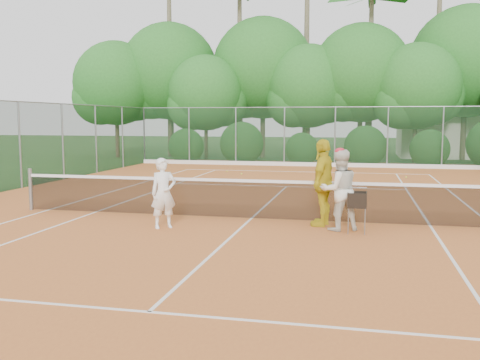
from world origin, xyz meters
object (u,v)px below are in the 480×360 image
object	(u,v)px
player_center_grp	(339,190)
player_yellow	(323,183)
ball_hopper	(357,201)
player_white	(164,193)

from	to	relation	value
player_center_grp	player_yellow	distance (m)	0.58
ball_hopper	player_white	bearing A→B (deg)	176.46
player_center_grp	ball_hopper	size ratio (longest dim) A/B	2.05
player_white	player_yellow	distance (m)	3.56
player_yellow	player_white	bearing A→B (deg)	-61.03
player_white	player_yellow	bearing A→B (deg)	-19.85
player_white	ball_hopper	world-z (taller)	player_white
player_yellow	ball_hopper	xyz separation A→B (m)	(0.75, -0.64, -0.29)
player_yellow	player_center_grp	bearing A→B (deg)	53.04
player_white	player_center_grp	world-z (taller)	player_center_grp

